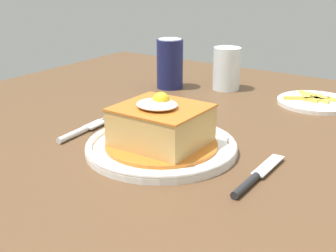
{
  "coord_description": "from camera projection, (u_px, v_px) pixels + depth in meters",
  "views": [
    {
      "loc": [
        0.39,
        -0.74,
        1.05
      ],
      "look_at": [
        -0.03,
        -0.13,
        0.78
      ],
      "focal_mm": 49.64,
      "sensor_mm": 36.0,
      "label": 1
    }
  ],
  "objects": [
    {
      "name": "side_plate_fries",
      "position": [
        315.0,
        102.0,
        1.05
      ],
      "size": [
        0.17,
        0.17,
        0.02
      ],
      "color": "white",
      "rests_on": "dining_table"
    },
    {
      "name": "knife",
      "position": [
        253.0,
        179.0,
        0.68
      ],
      "size": [
        0.02,
        0.17,
        0.01
      ],
      "color": "#262628",
      "rests_on": "dining_table"
    },
    {
      "name": "drinking_glass",
      "position": [
        227.0,
        71.0,
        1.15
      ],
      "size": [
        0.07,
        0.07,
        0.1
      ],
      "color": "silver",
      "rests_on": "dining_table"
    },
    {
      "name": "fork",
      "position": [
        80.0,
        131.0,
        0.87
      ],
      "size": [
        0.03,
        0.14,
        0.01
      ],
      "color": "silver",
      "rests_on": "dining_table"
    },
    {
      "name": "soda_can",
      "position": [
        170.0,
        64.0,
        1.16
      ],
      "size": [
        0.07,
        0.07,
        0.12
      ],
      "color": "#191E51",
      "rests_on": "dining_table"
    },
    {
      "name": "dining_table",
      "position": [
        217.0,
        174.0,
        0.92
      ],
      "size": [
        1.34,
        1.05,
        0.74
      ],
      "color": "brown",
      "rests_on": "ground_plane"
    },
    {
      "name": "main_plate",
      "position": [
        161.0,
        146.0,
        0.79
      ],
      "size": [
        0.26,
        0.26,
        0.02
      ],
      "color": "white",
      "rests_on": "dining_table"
    },
    {
      "name": "sandwich_meal",
      "position": [
        161.0,
        127.0,
        0.77
      ],
      "size": [
        0.19,
        0.19,
        0.09
      ],
      "color": "#C66B23",
      "rests_on": "main_plate"
    }
  ]
}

